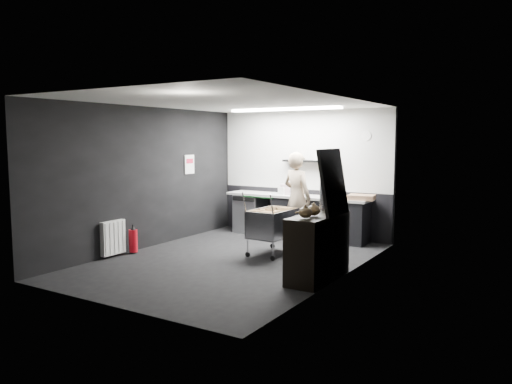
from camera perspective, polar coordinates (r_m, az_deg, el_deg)
The scene contains 22 objects.
floor at distance 8.70m, azimuth -2.72°, elevation -7.81°, with size 5.50×5.50×0.00m, color black.
ceiling at distance 8.46m, azimuth -2.81°, elevation 10.22°, with size 5.50×5.50×0.00m, color white.
wall_back at distance 10.85m, azimuth 5.45°, elevation 2.17°, with size 5.50×5.50×0.00m, color black.
wall_front at distance 6.41m, azimuth -16.76°, elevation -0.82°, with size 5.50×5.50×0.00m, color black.
wall_left at distance 9.74m, azimuth -12.53°, elevation 1.60°, with size 5.50×5.50×0.00m, color black.
wall_right at distance 7.54m, azimuth 9.90°, elevation 0.36°, with size 5.50×5.50×0.00m, color black.
kitchen_wall_panel at distance 10.81m, azimuth 5.43°, elevation 4.80°, with size 3.95×0.02×1.70m, color silver.
dado_panel at distance 10.93m, azimuth 5.36°, elevation -2.29°, with size 3.95×0.02×1.00m, color black.
floating_shelf at distance 10.63m, azimuth 6.13°, elevation 3.53°, with size 1.20×0.22×0.04m, color black.
wall_clock at distance 10.26m, azimuth 12.50°, elevation 6.29°, with size 0.20×0.20×0.03m, color white.
poster at distance 10.69m, azimuth -7.62°, elevation 3.15°, with size 0.02×0.30×0.40m, color white.
poster_red_band at distance 10.68m, azimuth -7.61°, elevation 3.53°, with size 0.01×0.22×0.10m, color red.
radiator at distance 9.21m, azimuth -16.02°, elevation -5.03°, with size 0.10×0.50×0.60m, color white.
ceiling_strip at distance 10.04m, azimuth 3.24°, elevation 9.40°, with size 2.40×0.20×0.04m, color white.
prep_counter at distance 10.60m, azimuth 5.28°, elevation -2.79°, with size 3.20×0.61×0.90m.
person at distance 10.09m, azimuth 4.70°, elevation -0.62°, with size 0.67×0.44×1.83m, color beige.
shopping_cart at distance 9.05m, azimuth 1.90°, elevation -3.83°, with size 0.63×1.01×1.11m.
sideboard at distance 7.51m, azimuth 7.28°, elevation -5.29°, with size 0.56×1.30×1.95m.
fire_extinguisher at distance 9.43m, azimuth -13.85°, elevation -5.34°, with size 0.15×0.15×0.51m.
cardboard_box at distance 9.98m, azimuth 11.96°, elevation -0.60°, with size 0.50×0.38×0.10m, color #A27756.
pink_tub at distance 10.71m, azimuth 3.37°, elevation 0.32°, with size 0.23×0.23×0.23m, color beige.
white_container at distance 10.68m, azimuth 3.10°, elevation 0.13°, with size 0.18×0.14×0.16m, color white.
Camera 1 is at (4.76, -6.97, 2.10)m, focal length 35.00 mm.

